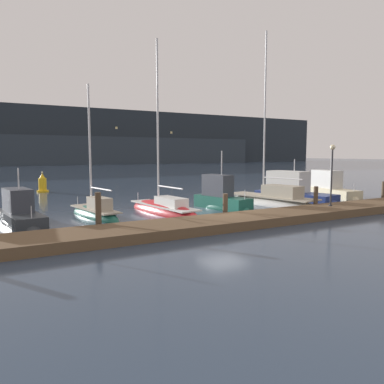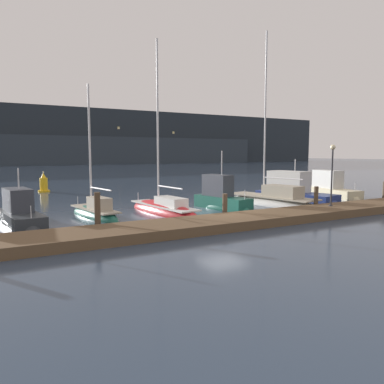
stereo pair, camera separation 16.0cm
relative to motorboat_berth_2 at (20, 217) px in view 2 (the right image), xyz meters
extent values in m
plane|color=#2D3D51|center=(10.02, -4.25, -0.32)|extent=(400.00, 400.00, 0.00)
cube|color=brown|center=(10.02, -6.10, -0.09)|extent=(37.77, 2.80, 0.45)
cylinder|color=#4C3D2D|center=(2.94, -4.45, 0.63)|extent=(0.28, 0.28, 1.89)
cylinder|color=#4C3D2D|center=(10.02, -4.45, 0.41)|extent=(0.28, 0.28, 1.44)
cylinder|color=#4C3D2D|center=(17.10, -4.45, 0.46)|extent=(0.28, 0.28, 1.54)
cylinder|color=#4C3D2D|center=(24.19, -4.45, 0.48)|extent=(0.28, 0.28, 1.59)
ellipsoid|color=#2D3338|center=(0.01, -0.11, -0.32)|extent=(2.35, 5.45, 0.99)
cube|color=#2D3338|center=(0.01, -0.11, -0.03)|extent=(2.15, 4.91, 0.58)
cube|color=#333842|center=(-0.06, 0.41, 0.87)|extent=(1.43, 2.45, 1.22)
cube|color=black|center=(-0.20, 1.46, 1.06)|extent=(1.02, 0.38, 0.55)
cylinder|color=silver|center=(0.00, 0.00, 2.04)|extent=(0.07, 0.07, 1.11)
cylinder|color=silver|center=(0.31, -2.30, 0.56)|extent=(0.04, 0.04, 0.60)
ellipsoid|color=#195647|center=(3.94, -0.01, -0.32)|extent=(2.20, 5.62, 1.21)
cube|color=#A39984|center=(3.94, -0.01, 0.14)|extent=(1.85, 4.72, 0.08)
cube|color=#A39984|center=(4.05, -0.66, 0.53)|extent=(1.07, 1.86, 0.70)
cylinder|color=silver|center=(3.87, 0.42, 3.71)|extent=(0.12, 0.12, 7.14)
cylinder|color=silver|center=(4.08, -0.85, 1.37)|extent=(0.52, 2.57, 0.09)
cylinder|color=silver|center=(3.52, 2.48, 0.39)|extent=(0.04, 0.04, 0.50)
ellipsoid|color=red|center=(8.00, -0.68, -0.32)|extent=(2.41, 7.45, 1.51)
cube|color=silver|center=(8.00, -0.68, 0.16)|extent=(2.02, 6.26, 0.08)
cube|color=silver|center=(8.09, -1.56, 0.47)|extent=(1.23, 2.43, 0.55)
cylinder|color=silver|center=(7.94, -0.10, 5.20)|extent=(0.12, 0.12, 10.08)
cylinder|color=silver|center=(8.08, -1.44, 1.33)|extent=(0.38, 2.68, 0.09)
cylinder|color=silver|center=(7.64, 2.66, 0.41)|extent=(0.04, 0.04, 0.50)
ellipsoid|color=#195647|center=(12.19, -0.95, -0.32)|extent=(2.33, 4.91, 1.40)
cube|color=#195647|center=(12.19, -0.95, 0.09)|extent=(2.13, 4.43, 0.82)
cube|color=#333842|center=(12.11, -0.49, 1.21)|extent=(1.38, 2.23, 1.43)
cube|color=black|center=(11.94, 0.44, 1.43)|extent=(0.94, 0.43, 0.64)
cylinder|color=silver|center=(12.18, -0.86, 2.72)|extent=(0.07, 0.07, 1.59)
cylinder|color=silver|center=(12.55, -2.90, 0.80)|extent=(0.04, 0.04, 0.60)
ellipsoid|color=white|center=(16.34, -0.98, -0.32)|extent=(3.81, 8.61, 1.19)
cube|color=#A39984|center=(16.34, -0.98, 0.27)|extent=(3.20, 7.23, 0.08)
cube|color=#A39984|center=(16.53, -1.96, 0.72)|extent=(1.85, 2.88, 0.82)
cylinder|color=silver|center=(16.22, -0.33, 6.08)|extent=(0.12, 0.12, 11.61)
cylinder|color=silver|center=(16.52, -1.94, 1.62)|extent=(0.70, 3.23, 0.09)
cylinder|color=silver|center=(15.63, 2.78, 0.52)|extent=(0.04, 0.04, 0.50)
ellipsoid|color=navy|center=(19.87, 0.14, -0.32)|extent=(3.74, 7.47, 1.29)
cube|color=navy|center=(19.87, 0.14, -0.02)|extent=(3.42, 6.73, 0.60)
cube|color=silver|center=(19.72, 0.84, 1.11)|extent=(2.21, 3.40, 1.66)
cube|color=black|center=(19.44, 2.24, 1.36)|extent=(1.46, 0.58, 0.73)
cylinder|color=silver|center=(19.84, 0.28, 2.42)|extent=(0.07, 0.07, 0.95)
cylinder|color=silver|center=(20.46, -2.80, 0.58)|extent=(0.04, 0.04, 0.60)
ellipsoid|color=beige|center=(24.08, 0.22, -0.32)|extent=(2.55, 6.20, 1.39)
cube|color=beige|center=(24.08, 0.22, 0.04)|extent=(2.32, 5.58, 0.72)
cube|color=silver|center=(24.17, 0.81, 1.15)|extent=(1.52, 2.79, 1.51)
cube|color=black|center=(24.35, 2.01, 1.38)|extent=(1.05, 0.43, 0.67)
cylinder|color=silver|center=(24.10, 0.34, 2.54)|extent=(0.07, 0.07, 1.26)
cylinder|color=silver|center=(23.72, -2.28, 0.70)|extent=(0.04, 0.04, 0.60)
cylinder|color=gold|center=(3.34, 16.32, -0.24)|extent=(1.09, 1.09, 0.16)
cylinder|color=gold|center=(3.34, 16.32, 0.43)|extent=(0.72, 0.72, 1.17)
cone|color=gold|center=(3.34, 16.32, 1.26)|extent=(0.51, 0.51, 0.50)
sphere|color=#F9EAB7|center=(3.34, 16.32, 1.56)|extent=(0.16, 0.16, 0.16)
cylinder|color=#2D2D33|center=(16.91, -5.79, 0.16)|extent=(0.24, 0.24, 0.06)
cylinder|color=#2D2D33|center=(16.91, -5.79, 1.89)|extent=(0.10, 0.10, 3.38)
sphere|color=#F9EAB7|center=(16.91, -5.79, 3.72)|extent=(0.32, 0.32, 0.32)
cube|color=#232B33|center=(10.02, 112.08, 9.02)|extent=(240.00, 16.00, 18.67)
cube|color=#2C363F|center=(17.39, 102.08, 4.19)|extent=(144.00, 10.00, 9.02)
cube|color=#F4DB8C|center=(14.72, 104.03, 2.89)|extent=(0.80, 0.10, 0.80)
cube|color=#F4DB8C|center=(65.77, 104.03, 2.79)|extent=(0.80, 0.10, 0.80)
cube|color=#F4DB8C|center=(60.39, 104.03, 10.94)|extent=(0.80, 0.10, 0.80)
cube|color=#F4DB8C|center=(53.81, 104.03, 3.32)|extent=(0.80, 0.10, 0.80)
cube|color=#F4DB8C|center=(10.50, 104.03, 6.47)|extent=(0.80, 0.10, 0.80)
cube|color=#F4DB8C|center=(67.33, 104.03, 5.67)|extent=(0.80, 0.10, 0.80)
cube|color=#F4DB8C|center=(27.32, 104.03, 5.26)|extent=(0.80, 0.10, 0.80)
cube|color=#F4DB8C|center=(39.46, 104.03, 11.99)|extent=(0.80, 0.10, 0.80)
camera|label=1|loc=(-1.68, -21.41, 3.36)|focal=35.00mm
camera|label=2|loc=(-1.54, -21.49, 3.36)|focal=35.00mm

